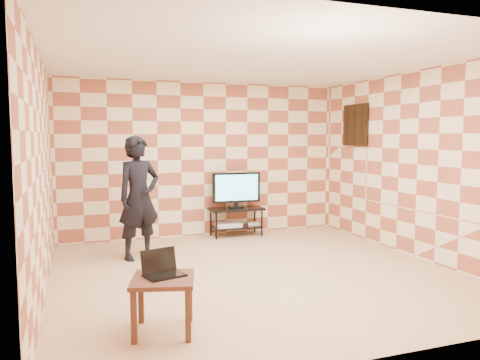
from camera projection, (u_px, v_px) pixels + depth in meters
name	position (u px, v px, depth m)	size (l,w,h in m)	color
floor	(256.00, 273.00, 6.02)	(5.00, 5.00, 0.00)	tan
wall_back	(204.00, 159.00, 8.25)	(5.00, 0.02, 2.70)	beige
wall_front	(376.00, 189.00, 3.55)	(5.00, 0.02, 2.70)	beige
wall_left	(42.00, 174.00, 5.07)	(0.02, 5.00, 2.70)	beige
wall_right	(417.00, 164.00, 6.73)	(0.02, 5.00, 2.70)	beige
ceiling	(256.00, 59.00, 5.78)	(5.00, 5.00, 0.02)	white
wall_art	(355.00, 125.00, 8.12)	(0.04, 0.72, 0.72)	black
tv_stand	(236.00, 215.00, 8.25)	(0.95, 0.43, 0.50)	black
tv	(236.00, 188.00, 8.20)	(0.86, 0.18, 0.62)	black
dvd_player	(228.00, 225.00, 8.21)	(0.43, 0.31, 0.07)	silver
game_console	(253.00, 223.00, 8.39)	(0.20, 0.15, 0.05)	silver
side_table	(163.00, 287.00, 4.16)	(0.67, 0.67, 0.50)	#3C2219
laptop	(162.00, 269.00, 4.22)	(0.40, 0.35, 0.23)	black
person	(139.00, 198.00, 6.66)	(0.64, 0.42, 1.76)	black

